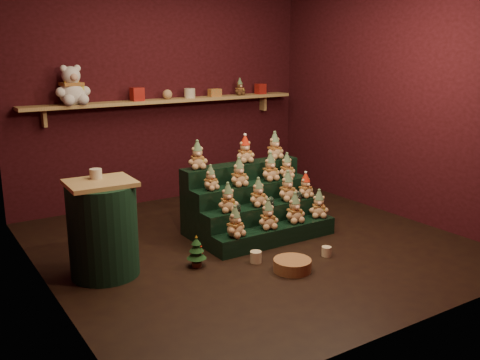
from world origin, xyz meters
TOP-DOWN VIEW (x-y plane):
  - ground at (0.00, 0.00)m, footprint 4.00×4.00m
  - back_wall at (0.00, 2.05)m, footprint 4.00×0.10m
  - front_wall at (0.00, -2.05)m, footprint 4.00×0.10m
  - left_wall at (-2.05, 0.00)m, footprint 0.10×4.00m
  - right_wall at (2.05, 0.00)m, footprint 0.10×4.00m
  - back_shelf at (0.00, 1.87)m, footprint 3.60×0.26m
  - riser_tier_front at (0.21, -0.13)m, footprint 1.40×0.22m
  - riser_tier_midfront at (0.21, 0.09)m, footprint 1.40×0.22m
  - riser_tier_midback at (0.21, 0.31)m, footprint 1.40×0.22m
  - riser_tier_back at (0.21, 0.53)m, footprint 1.40×0.22m
  - teddy_0 at (-0.29, -0.15)m, footprint 0.26×0.25m
  - teddy_1 at (0.11, -0.13)m, footprint 0.25×0.23m
  - teddy_2 at (0.46, -0.12)m, footprint 0.24×0.22m
  - teddy_3 at (0.78, -0.12)m, footprint 0.28×0.27m
  - teddy_4 at (-0.23, 0.08)m, footprint 0.25×0.23m
  - teddy_5 at (0.14, 0.08)m, footprint 0.22×0.20m
  - teddy_6 at (0.52, 0.08)m, footprint 0.24×0.22m
  - teddy_7 at (0.75, 0.07)m, footprint 0.21×0.20m
  - teddy_8 at (-0.29, 0.31)m, footprint 0.22×0.21m
  - teddy_9 at (0.03, 0.29)m, footprint 0.21×0.19m
  - teddy_10 at (0.45, 0.31)m, footprint 0.22×0.20m
  - teddy_11 at (0.68, 0.31)m, footprint 0.22×0.20m
  - teddy_12 at (-0.31, 0.54)m, footprint 0.24×0.23m
  - teddy_13 at (0.27, 0.54)m, footprint 0.24×0.22m
  - teddy_14 at (0.66, 0.52)m, footprint 0.22×0.20m
  - snow_globe_a at (-0.15, 0.03)m, footprint 0.06×0.06m
  - snow_globe_b at (0.26, 0.03)m, footprint 0.07×0.07m
  - snow_globe_c at (0.62, 0.03)m, footprint 0.07×0.07m
  - side_table at (-1.51, 0.06)m, footprint 0.59×0.59m
  - table_ornament at (-1.51, 0.16)m, footprint 0.10×0.10m
  - mini_christmas_tree at (-0.75, -0.22)m, footprint 0.18×0.18m
  - mug_left at (-0.24, -0.44)m, footprint 0.11×0.11m
  - mug_right at (0.42, -0.67)m, footprint 0.09×0.09m
  - wicker_basket at (-0.07, -0.77)m, footprint 0.42×0.42m
  - white_bear at (-1.19, 1.84)m, footprint 0.42×0.38m
  - brown_bear at (1.04, 1.84)m, footprint 0.16×0.14m
  - gift_tin_red_a at (-0.42, 1.85)m, footprint 0.14×0.14m
  - gift_tin_cream at (0.29, 1.85)m, footprint 0.14×0.14m
  - gift_tin_red_b at (1.39, 1.85)m, footprint 0.12×0.12m
  - shelf_plush_ball at (-0.02, 1.85)m, footprint 0.12×0.12m
  - scarf_gift_box at (0.66, 1.85)m, footprint 0.16×0.10m

SIDE VIEW (x-z plane):
  - ground at x=0.00m, z-range 0.00..0.00m
  - mug_right at x=0.42m, z-range 0.00..0.09m
  - wicker_basket at x=-0.07m, z-range 0.00..0.11m
  - mug_left at x=-0.24m, z-range 0.00..0.11m
  - riser_tier_front at x=0.21m, z-range 0.00..0.18m
  - mini_christmas_tree at x=-0.75m, z-range 0.00..0.30m
  - riser_tier_midfront at x=0.21m, z-range 0.00..0.36m
  - riser_tier_midback at x=0.21m, z-range 0.00..0.54m
  - teddy_1 at x=0.11m, z-range 0.18..0.47m
  - teddy_3 at x=0.78m, z-range 0.18..0.47m
  - teddy_0 at x=-0.29m, z-range 0.18..0.48m
  - teddy_2 at x=0.46m, z-range 0.18..0.49m
  - riser_tier_back at x=0.21m, z-range 0.00..0.72m
  - snow_globe_a at x=-0.15m, z-range 0.36..0.45m
  - snow_globe_b at x=0.26m, z-range 0.36..0.45m
  - snow_globe_c at x=0.62m, z-range 0.36..0.46m
  - side_table at x=-1.51m, z-range 0.00..0.85m
  - teddy_7 at x=0.75m, z-range 0.36..0.62m
  - teddy_4 at x=-0.23m, z-range 0.36..0.65m
  - teddy_5 at x=0.14m, z-range 0.36..0.65m
  - teddy_6 at x=0.52m, z-range 0.36..0.67m
  - teddy_8 at x=-0.29m, z-range 0.54..0.79m
  - teddy_11 at x=0.68m, z-range 0.54..0.81m
  - teddy_9 at x=0.03m, z-range 0.54..0.83m
  - teddy_10 at x=0.45m, z-range 0.54..0.84m
  - teddy_12 at x=-0.31m, z-range 0.72..1.01m
  - teddy_13 at x=0.27m, z-range 0.72..1.01m
  - teddy_14 at x=0.66m, z-range 0.72..1.02m
  - table_ornament at x=-1.51m, z-range 0.85..0.94m
  - back_shelf at x=0.00m, z-range 1.17..1.41m
  - scarf_gift_box at x=0.66m, z-range 1.32..1.42m
  - gift_tin_cream at x=0.29m, z-range 1.32..1.44m
  - shelf_plush_ball at x=-0.02m, z-range 1.32..1.44m
  - gift_tin_red_b at x=1.39m, z-range 1.32..1.46m
  - back_wall at x=0.00m, z-range 0.00..2.80m
  - front_wall at x=0.00m, z-range 0.00..2.80m
  - left_wall at x=-2.05m, z-range 0.00..2.80m
  - right_wall at x=2.05m, z-range 0.00..2.80m
  - gift_tin_red_a at x=-0.42m, z-range 1.32..1.48m
  - brown_bear at x=1.04m, z-range 1.32..1.54m
  - white_bear at x=-1.19m, z-range 1.32..1.87m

